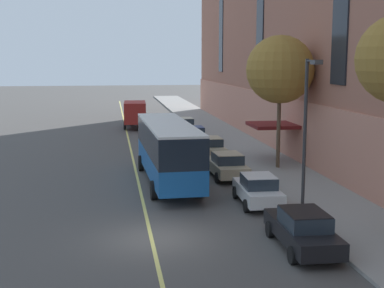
% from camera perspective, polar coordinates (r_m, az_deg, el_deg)
% --- Properties ---
extents(ground_plane, '(260.00, 260.00, 0.00)m').
position_cam_1_polar(ground_plane, '(22.10, -3.95, -9.99)').
color(ground_plane, '#4C4947').
extents(sidewalk, '(4.70, 160.00, 0.15)m').
position_cam_1_polar(sidewalk, '(27.02, 14.80, -6.55)').
color(sidewalk, gray).
rests_on(sidewalk, ground).
extents(city_bus, '(3.01, 11.59, 3.58)m').
position_cam_1_polar(city_bus, '(30.99, -2.61, -0.48)').
color(city_bus, '#19569E').
rests_on(city_bus, ground).
extents(parked_car_champagne_0, '(2.06, 4.54, 1.56)m').
position_cam_1_polar(parked_car_champagne_0, '(52.34, -0.85, 1.99)').
color(parked_car_champagne_0, '#BCAD89').
rests_on(parked_car_champagne_0, ground).
extents(parked_car_champagne_1, '(2.06, 4.51, 1.56)m').
position_cam_1_polar(parked_car_champagne_1, '(39.29, 1.86, -0.37)').
color(parked_car_champagne_1, '#BCAD89').
rests_on(parked_car_champagne_1, ground).
extents(parked_car_black_2, '(1.97, 4.77, 1.56)m').
position_cam_1_polar(parked_car_black_2, '(21.04, 11.72, -8.91)').
color(parked_car_black_2, black).
rests_on(parked_car_black_2, ground).
extents(parked_car_champagne_4, '(2.11, 4.65, 1.56)m').
position_cam_1_polar(parked_car_champagne_4, '(32.82, 3.72, -2.26)').
color(parked_car_champagne_4, '#BCAD89').
rests_on(parked_car_champagne_4, ground).
extents(parked_car_white_6, '(2.01, 4.27, 1.56)m').
position_cam_1_polar(parked_car_white_6, '(26.85, 7.03, -4.86)').
color(parked_car_white_6, silver).
rests_on(parked_car_white_6, ground).
extents(parked_car_navy_7, '(2.04, 4.23, 1.56)m').
position_cam_1_polar(parked_car_navy_7, '(45.52, 0.19, 0.93)').
color(parked_car_navy_7, navy).
rests_on(parked_car_navy_7, ground).
extents(box_truck, '(2.56, 6.61, 2.82)m').
position_cam_1_polar(box_truck, '(56.71, -6.11, 3.33)').
color(box_truck, maroon).
rests_on(box_truck, ground).
extents(street_tree_far_uptown, '(4.38, 4.38, 8.59)m').
position_cam_1_polar(street_tree_far_uptown, '(35.03, 9.38, 7.83)').
color(street_tree_far_uptown, brown).
rests_on(street_tree_far_uptown, sidewalk).
extents(street_lamp, '(0.36, 1.48, 7.07)m').
position_cam_1_polar(street_lamp, '(24.87, 12.18, 2.53)').
color(street_lamp, '#2D2D30').
rests_on(street_lamp, sidewalk).
extents(lane_centerline, '(0.16, 140.00, 0.01)m').
position_cam_1_polar(lane_centerline, '(24.94, -4.88, -7.76)').
color(lane_centerline, '#E0D66B').
rests_on(lane_centerline, ground).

